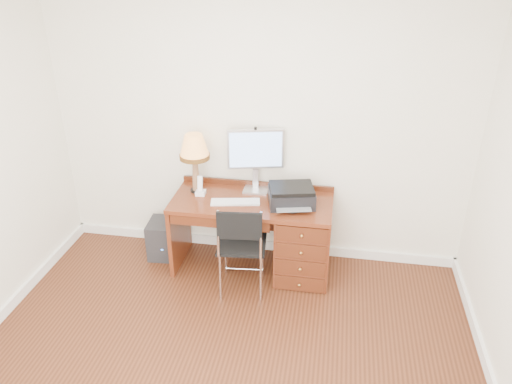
% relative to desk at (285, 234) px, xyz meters
% --- Properties ---
extents(ground, '(4.00, 4.00, 0.00)m').
position_rel_desk_xyz_m(ground, '(-0.32, -1.40, -0.41)').
color(ground, '#3B1B0D').
rests_on(ground, ground).
extents(room_shell, '(4.00, 4.00, 4.00)m').
position_rel_desk_xyz_m(room_shell, '(-0.32, -0.77, -0.36)').
color(room_shell, white).
rests_on(room_shell, ground).
extents(desk, '(1.50, 0.67, 0.75)m').
position_rel_desk_xyz_m(desk, '(0.00, 0.00, 0.00)').
color(desk, maroon).
rests_on(desk, ground).
extents(monitor, '(0.53, 0.23, 0.61)m').
position_rel_desk_xyz_m(monitor, '(-0.32, 0.23, 0.72)').
color(monitor, silver).
rests_on(monitor, desk).
extents(keyboard, '(0.47, 0.21, 0.02)m').
position_rel_desk_xyz_m(keyboard, '(-0.46, -0.08, 0.35)').
color(keyboard, white).
rests_on(keyboard, desk).
extents(mouse_pad, '(0.20, 0.20, 0.04)m').
position_rel_desk_xyz_m(mouse_pad, '(0.06, -0.09, 0.35)').
color(mouse_pad, black).
rests_on(mouse_pad, desk).
extents(printer, '(0.47, 0.40, 0.18)m').
position_rel_desk_xyz_m(printer, '(0.05, -0.01, 0.43)').
color(printer, black).
rests_on(printer, desk).
extents(leg_lamp, '(0.28, 0.28, 0.58)m').
position_rel_desk_xyz_m(leg_lamp, '(-0.88, 0.09, 0.76)').
color(leg_lamp, black).
rests_on(leg_lamp, desk).
extents(phone, '(0.09, 0.09, 0.19)m').
position_rel_desk_xyz_m(phone, '(-0.83, 0.03, 0.39)').
color(phone, white).
rests_on(phone, desk).
extents(pen_cup, '(0.08, 0.08, 0.10)m').
position_rel_desk_xyz_m(pen_cup, '(0.04, 0.11, 0.39)').
color(pen_cup, black).
rests_on(pen_cup, desk).
extents(chair, '(0.47, 0.47, 0.91)m').
position_rel_desk_xyz_m(chair, '(-0.36, -0.40, 0.14)').
color(chair, black).
rests_on(chair, ground).
extents(equipment_box, '(0.35, 0.35, 0.39)m').
position_rel_desk_xyz_m(equipment_box, '(-1.23, 0.06, -0.22)').
color(equipment_box, black).
rests_on(equipment_box, ground).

